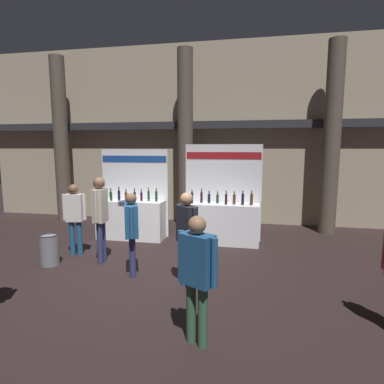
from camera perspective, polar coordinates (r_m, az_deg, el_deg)
The scene contains 10 objects.
ground_plane at distance 6.47m, azimuth -8.51°, elevation -14.27°, with size 29.07×29.07×0.00m, color black.
hall_colonnade at distance 10.39m, azimuth -0.36°, elevation 10.27°, with size 14.53×1.24×5.73m.
exhibitor_booth_0 at distance 8.68m, azimuth -10.91°, elevation -4.21°, with size 1.89×0.71×2.41m.
exhibitor_booth_1 at distance 8.13m, azimuth 5.38°, elevation -4.85°, with size 1.99×0.66×2.54m.
trash_bin at distance 7.33m, azimuth -24.46°, elevation -9.52°, with size 0.38×0.38×0.65m.
visitor_1 at distance 6.08m, azimuth -10.90°, elevation -6.20°, with size 0.39×0.55×1.61m.
visitor_3 at distance 7.61m, azimuth -20.55°, elevation -3.76°, with size 0.52×0.28×1.64m.
visitor_4 at distance 3.93m, azimuth 0.91°, elevation -13.84°, with size 0.53×0.39×1.64m.
visitor_5 at distance 5.48m, azimuth -0.94°, elevation -7.27°, with size 0.42×0.41×1.69m.
visitor_6 at distance 6.89m, azimuth -16.33°, elevation -3.57°, with size 0.24×0.49×1.85m.
Camera 1 is at (2.03, -5.63, 2.45)m, focal length 29.36 mm.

